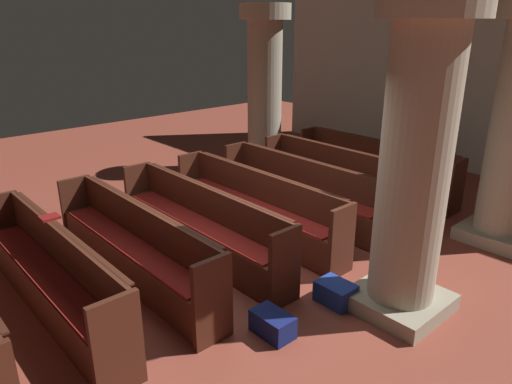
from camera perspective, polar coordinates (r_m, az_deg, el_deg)
The scene contains 15 objects.
ground_plane at distance 6.03m, azimuth -1.12°, elevation -9.11°, with size 19.20×19.20×0.00m, color brown.
back_wall at distance 10.34m, azimuth 26.08°, elevation 14.26°, with size 10.00×0.16×4.50m, color beige.
pew_row_0 at distance 8.81m, azimuth 14.03°, elevation 3.24°, with size 3.20×0.46×0.91m.
pew_row_1 at distance 8.06m, azimuth 10.13°, elevation 1.98°, with size 3.20×0.46×0.91m.
pew_row_2 at distance 7.36m, azimuth 5.47°, elevation 0.46°, with size 3.20×0.47×0.91m.
pew_row_3 at distance 6.72m, azimuth -0.11°, elevation -1.37°, with size 3.20×0.46×0.91m.
pew_row_4 at distance 6.17m, azimuth -6.78°, elevation -3.53°, with size 3.20×0.46×0.91m.
pew_row_5 at distance 5.73m, azimuth -14.66°, elevation -6.01°, with size 3.20×0.46×0.91m.
pew_row_6 at distance 5.43m, azimuth -23.71°, elevation -8.68°, with size 3.20×0.47×0.91m.
pillar_far_side at distance 9.72m, azimuth 1.05°, elevation 12.67°, with size 1.00×1.00×3.25m.
pillar_aisle_rear at distance 4.81m, azimuth 18.74°, elevation 3.99°, with size 0.99×0.99×3.25m.
lectern at distance 9.68m, azimuth 19.55°, elevation 3.97°, with size 0.48×0.45×1.08m.
hymn_book at distance 5.61m, azimuth -23.68°, elevation -2.83°, with size 0.17×0.20×0.03m, color maroon.
kneeler_box_blue at distance 5.37m, azimuth 9.59°, elevation -11.94°, with size 0.41×0.30×0.24m, color navy.
kneeler_box_navy at distance 4.84m, azimuth 2.01°, elevation -15.66°, with size 0.43×0.26×0.23m, color navy.
Camera 1 is at (4.00, -3.43, 2.94)m, focal length 33.09 mm.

